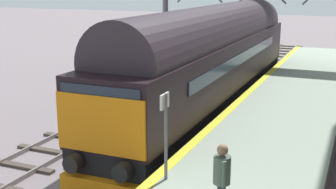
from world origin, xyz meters
The scene contains 7 objects.
ground_plane centered at (0.00, 0.00, 0.00)m, with size 140.00×140.00×0.00m, color slate.
track_main centered at (0.00, 0.00, 0.06)m, with size 2.50×60.00×0.15m.
track_adjacent_west centered at (-3.42, 0.00, 0.06)m, with size 2.50×60.00×0.15m.
station_platform centered at (3.60, 0.00, 0.50)m, with size 4.00×44.00×1.01m.
diesel_locomotive centered at (0.00, 6.72, 2.49)m, with size 2.74×19.51×4.68m.
platform_number_sign centered at (2.01, -3.16, 2.41)m, with size 0.10×0.44×2.13m.
waiting_passenger centered at (3.84, -4.62, 1.99)m, with size 0.46×0.46×1.64m.
Camera 1 is at (6.10, -12.53, 5.65)m, focal length 48.63 mm.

